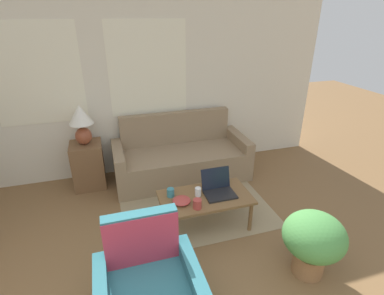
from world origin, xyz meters
The scene contains 12 objects.
wall_back centered at (0.00, 3.48, 1.31)m, with size 6.71×0.06×2.60m.
rug centered at (0.94, 2.42, 0.00)m, with size 1.84×1.79×0.01m.
couch centered at (0.97, 3.06, 0.28)m, with size 1.94×0.81×0.92m.
side_table centered at (-0.34, 3.17, 0.32)m, with size 0.42×0.42×0.65m.
table_lamp centered at (-0.34, 3.17, 0.98)m, with size 0.32×0.32×0.55m.
coffee_table centered at (0.94, 1.84, 0.36)m, with size 1.02×0.56×0.40m.
laptop centered at (1.10, 1.87, 0.46)m, with size 0.34×0.31×0.26m.
cup_navy centered at (0.78, 1.66, 0.46)m, with size 0.09×0.09×0.11m.
cup_yellow centered at (0.56, 1.96, 0.45)m, with size 0.08×0.08×0.10m.
cup_white centered at (0.86, 1.88, 0.45)m, with size 0.07×0.07×0.10m.
snack_bowl centered at (0.65, 1.80, 0.43)m, with size 0.20×0.20×0.06m.
potted_plant centered at (1.65, 0.90, 0.40)m, with size 0.57×0.57×0.65m.
Camera 1 is at (-0.03, -0.81, 2.30)m, focal length 28.00 mm.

